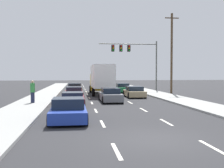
{
  "coord_description": "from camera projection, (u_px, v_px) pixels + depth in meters",
  "views": [
    {
      "loc": [
        -3.0,
        -10.35,
        2.58
      ],
      "look_at": [
        0.37,
        15.85,
        1.58
      ],
      "focal_mm": 43.86,
      "sensor_mm": 36.0,
      "label": 1
    }
  ],
  "objects": [
    {
      "name": "car_green",
      "position": [
        122.0,
        88.0,
        37.89
      ],
      "size": [
        1.94,
        4.56,
        1.25
      ],
      "color": "#196B38",
      "rests_on": "ground_plane"
    },
    {
      "name": "sidewalk_right",
      "position": [
        163.0,
        95.0,
        31.42
      ],
      "size": [
        3.1,
        80.0,
        0.14
      ],
      "primitive_type": "cube",
      "color": "#9E9E99",
      "rests_on": "ground_plane"
    },
    {
      "name": "lane_markings",
      "position": [
        101.0,
        94.0,
        34.1
      ],
      "size": [
        3.54,
        62.0,
        0.01
      ],
      "color": "silver",
      "rests_on": "ground_plane"
    },
    {
      "name": "car_gray",
      "position": [
        110.0,
        95.0,
        25.1
      ],
      "size": [
        1.89,
        4.48,
        1.27
      ],
      "color": "slate",
      "rests_on": "ground_plane"
    },
    {
      "name": "car_orange",
      "position": [
        75.0,
        89.0,
        36.12
      ],
      "size": [
        1.98,
        4.14,
        1.31
      ],
      "color": "orange",
      "rests_on": "ground_plane"
    },
    {
      "name": "ground_plane",
      "position": [
        100.0,
        93.0,
        35.51
      ],
      "size": [
        140.0,
        140.0,
        0.0
      ],
      "primitive_type": "plane",
      "color": "#2B2B2D"
    },
    {
      "name": "sidewalk_left",
      "position": [
        42.0,
        97.0,
        29.69
      ],
      "size": [
        3.1,
        80.0,
        0.14
      ],
      "primitive_type": "cube",
      "color": "#9E9E99",
      "rests_on": "ground_plane"
    },
    {
      "name": "pedestrian_near_corner",
      "position": [
        33.0,
        91.0,
        22.86
      ],
      "size": [
        0.38,
        0.38,
        1.88
      ],
      "color": "#1E233F",
      "rests_on": "sidewalk_left"
    },
    {
      "name": "car_red",
      "position": [
        74.0,
        93.0,
        28.99
      ],
      "size": [
        1.99,
        4.58,
        1.18
      ],
      "color": "red",
      "rests_on": "ground_plane"
    },
    {
      "name": "car_maroon",
      "position": [
        73.0,
        99.0,
        21.8
      ],
      "size": [
        1.94,
        4.44,
        1.12
      ],
      "color": "maroon",
      "rests_on": "ground_plane"
    },
    {
      "name": "box_truck",
      "position": [
        101.0,
        78.0,
        33.54
      ],
      "size": [
        2.59,
        9.39,
        3.61
      ],
      "color": "white",
      "rests_on": "ground_plane"
    },
    {
      "name": "utility_pole_mid",
      "position": [
        172.0,
        53.0,
        35.25
      ],
      "size": [
        1.8,
        0.28,
        10.32
      ],
      "color": "brown",
      "rests_on": "ground_plane"
    },
    {
      "name": "car_blue",
      "position": [
        68.0,
        110.0,
        14.97
      ],
      "size": [
        2.03,
        4.45,
        1.26
      ],
      "color": "#1E389E",
      "rests_on": "ground_plane"
    },
    {
      "name": "traffic_signal_mast",
      "position": [
        131.0,
        52.0,
        40.33
      ],
      "size": [
        8.72,
        0.69,
        7.43
      ],
      "color": "#595B56",
      "rests_on": "ground_plane"
    },
    {
      "name": "car_tan",
      "position": [
        134.0,
        92.0,
        29.9
      ],
      "size": [
        1.98,
        4.2,
        1.2
      ],
      "color": "tan",
      "rests_on": "ground_plane"
    }
  ]
}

